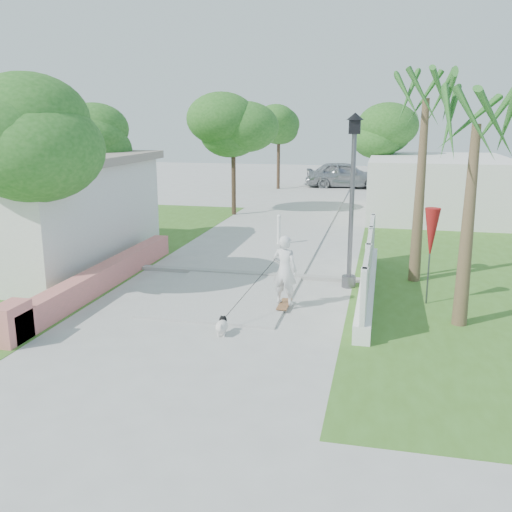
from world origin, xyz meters
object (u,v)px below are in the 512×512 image
(bollard, at_px, (279,229))
(dog, at_px, (222,325))
(street_lamp, at_px, (352,195))
(patio_umbrella, at_px, (431,234))
(skateboarder, at_px, (260,283))
(parked_car, at_px, (345,175))

(bollard, distance_m, dog, 8.51)
(bollard, relative_size, dog, 2.02)
(street_lamp, bearing_deg, patio_umbrella, -27.76)
(street_lamp, height_order, skateboarder, street_lamp)
(skateboarder, relative_size, parked_car, 0.46)
(dog, relative_size, parked_car, 0.11)
(patio_umbrella, xyz_separation_m, dog, (-4.20, -2.99, -1.49))
(patio_umbrella, xyz_separation_m, parked_car, (-3.60, 22.86, -0.85))
(street_lamp, relative_size, parked_car, 0.91)
(patio_umbrella, height_order, dog, patio_umbrella)
(street_lamp, distance_m, parked_car, 21.99)
(street_lamp, relative_size, skateboarder, 1.98)
(bollard, height_order, skateboarder, skateboarder)
(skateboarder, xyz_separation_m, dog, (-0.50, -1.30, -0.55))
(skateboarder, distance_m, dog, 1.50)
(patio_umbrella, height_order, skateboarder, patio_umbrella)
(bollard, relative_size, patio_umbrella, 0.47)
(patio_umbrella, relative_size, skateboarder, 1.03)
(parked_car, bearing_deg, skateboarder, 172.58)
(patio_umbrella, relative_size, parked_car, 0.47)
(bollard, relative_size, parked_car, 0.22)
(patio_umbrella, bearing_deg, skateboarder, -155.39)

